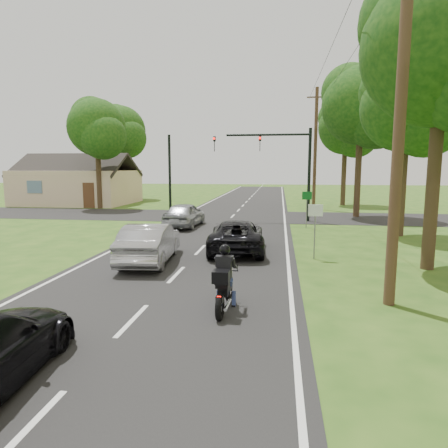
{
  "coord_description": "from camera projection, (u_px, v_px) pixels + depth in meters",
  "views": [
    {
      "loc": [
        3.33,
        -12.47,
        3.54
      ],
      "look_at": [
        1.17,
        3.0,
        1.3
      ],
      "focal_mm": 32.0,
      "sensor_mm": 36.0,
      "label": 1
    }
  ],
  "objects": [
    {
      "name": "silver_sedan",
      "position": [
        150.0,
        243.0,
        14.83
      ],
      "size": [
        1.95,
        4.57,
        1.46
      ],
      "primitive_type": "imported",
      "rotation": [
        0.0,
        0.0,
        3.23
      ],
      "color": "#A3A3A8",
      "rests_on": "road"
    },
    {
      "name": "tree_row_e",
      "position": [
        349.0,
        130.0,
        36.19
      ],
      "size": [
        5.28,
        5.12,
        9.61
      ],
      "color": "#332316",
      "rests_on": "ground"
    },
    {
      "name": "motorcycle_rider",
      "position": [
        224.0,
        285.0,
        9.81
      ],
      "size": [
        0.55,
        1.96,
        1.68
      ],
      "rotation": [
        0.0,
        0.0,
        -0.03
      ],
      "color": "black",
      "rests_on": "ground"
    },
    {
      "name": "sign_green",
      "position": [
        307.0,
        201.0,
        23.05
      ],
      "size": [
        0.55,
        0.07,
        2.12
      ],
      "color": "slate",
      "rests_on": "ground"
    },
    {
      "name": "traffic_signal",
      "position": [
        280.0,
        158.0,
        25.86
      ],
      "size": [
        6.38,
        0.44,
        6.0
      ],
      "color": "black",
      "rests_on": "ground"
    },
    {
      "name": "tree_row_d",
      "position": [
        366.0,
        110.0,
        27.31
      ],
      "size": [
        5.76,
        5.58,
        10.45
      ],
      "color": "#332316",
      "rests_on": "ground"
    },
    {
      "name": "signal_pole_far",
      "position": [
        170.0,
        174.0,
        31.12
      ],
      "size": [
        0.2,
        0.2,
        6.0
      ],
      "primitive_type": "cylinder",
      "color": "black",
      "rests_on": "ground"
    },
    {
      "name": "tree_left_far",
      "position": [
        122.0,
        133.0,
        43.22
      ],
      "size": [
        5.76,
        5.58,
        10.14
      ],
      "color": "#332316",
      "rests_on": "ground"
    },
    {
      "name": "tree_row_c",
      "position": [
        413.0,
        112.0,
        19.59
      ],
      "size": [
        4.8,
        4.65,
        8.76
      ],
      "color": "#332316",
      "rests_on": "ground"
    },
    {
      "name": "tree_left_near",
      "position": [
        99.0,
        131.0,
        33.26
      ],
      "size": [
        5.12,
        4.96,
        9.22
      ],
      "color": "#332316",
      "rests_on": "ground"
    },
    {
      "name": "house",
      "position": [
        79.0,
        185.0,
        38.65
      ],
      "size": [
        10.2,
        8.0,
        4.84
      ],
      "color": "#C6B089",
      "rests_on": "ground"
    },
    {
      "name": "utility_pole_far",
      "position": [
        315.0,
        148.0,
        33.18
      ],
      "size": [
        1.6,
        0.28,
        10.0
      ],
      "color": "brown",
      "rests_on": "ground"
    },
    {
      "name": "ground",
      "position": [
        176.0,
        275.0,
        13.18
      ],
      "size": [
        140.0,
        140.0,
        0.0
      ],
      "primitive_type": "plane",
      "color": "#274E16",
      "rests_on": "ground"
    },
    {
      "name": "sign_white",
      "position": [
        315.0,
        218.0,
        15.24
      ],
      "size": [
        0.55,
        0.07,
        2.12
      ],
      "color": "slate",
      "rests_on": "ground"
    },
    {
      "name": "silver_suv",
      "position": [
        185.0,
        215.0,
        23.68
      ],
      "size": [
        1.93,
        4.35,
        1.45
      ],
      "primitive_type": "imported",
      "rotation": [
        0.0,
        0.0,
        3.09
      ],
      "color": "#9B9EA3",
      "rests_on": "road"
    },
    {
      "name": "utility_pole_near",
      "position": [
        401.0,
        103.0,
        9.65
      ],
      "size": [
        1.6,
        0.28,
        10.0
      ],
      "color": "brown",
      "rests_on": "ground"
    },
    {
      "name": "dark_suv",
      "position": [
        237.0,
        236.0,
        16.79
      ],
      "size": [
        2.55,
        4.92,
        1.32
      ],
      "primitive_type": "imported",
      "rotation": [
        0.0,
        0.0,
        3.22
      ],
      "color": "black",
      "rests_on": "road"
    },
    {
      "name": "cross_road",
      "position": [
        233.0,
        216.0,
        28.87
      ],
      "size": [
        60.0,
        7.0,
        0.01
      ],
      "primitive_type": "cube",
      "color": "black",
      "rests_on": "ground"
    },
    {
      "name": "road",
      "position": [
        221.0,
        229.0,
        22.99
      ],
      "size": [
        8.0,
        100.0,
        0.01
      ],
      "primitive_type": "cube",
      "color": "black",
      "rests_on": "ground"
    }
  ]
}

